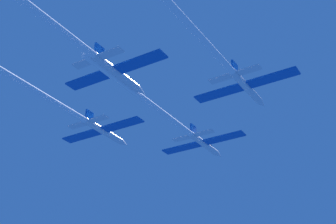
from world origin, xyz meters
name	(u,v)px	position (x,y,z in m)	size (l,w,h in m)	color
jet_lead	(176,123)	(-0.74, -10.39, -0.54)	(16.61, 41.65, 2.75)	silver
jet_left_wing	(62,107)	(-13.22, -25.26, -0.63)	(16.61, 43.00, 2.75)	silver
jet_right_wing	(216,54)	(13.94, -24.28, 0.18)	(16.61, 41.83, 2.75)	silver
jet_slot	(57,27)	(0.22, -40.88, -0.50)	(16.61, 46.59, 2.75)	silver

